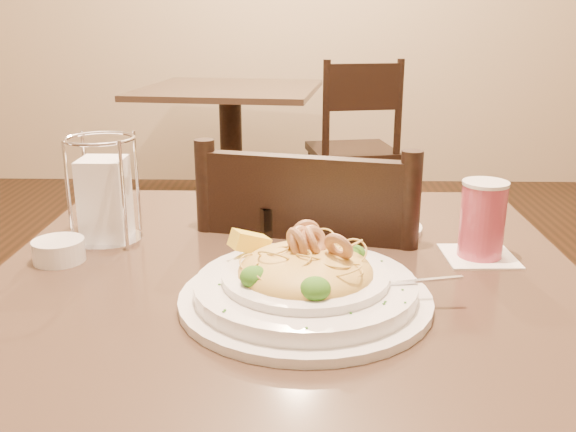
{
  "coord_description": "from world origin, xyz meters",
  "views": [
    {
      "loc": [
        0.02,
        -0.92,
        1.14
      ],
      "look_at": [
        0.0,
        0.02,
        0.84
      ],
      "focal_mm": 40.0,
      "sensor_mm": 36.0,
      "label": 1
    }
  ],
  "objects_px": {
    "main_table": "(288,405)",
    "bread_basket": "(290,210)",
    "dining_chair_far": "(355,144)",
    "background_table": "(231,132)",
    "drink_glass": "(482,220)",
    "dining_chair_near": "(317,339)",
    "butter_ramekin": "(59,251)",
    "pasta_bowl": "(305,282)",
    "napkin_caddy": "(105,197)",
    "side_plate": "(374,227)"
  },
  "relations": [
    {
      "from": "dining_chair_near",
      "to": "dining_chair_far",
      "type": "xyz_separation_m",
      "value": [
        0.23,
        2.05,
        0.0
      ]
    },
    {
      "from": "background_table",
      "to": "drink_glass",
      "type": "xyz_separation_m",
      "value": [
        0.68,
        -2.45,
        0.3
      ]
    },
    {
      "from": "dining_chair_far",
      "to": "drink_glass",
      "type": "bearing_deg",
      "value": 80.26
    },
    {
      "from": "background_table",
      "to": "napkin_caddy",
      "type": "distance_m",
      "value": 2.41
    },
    {
      "from": "pasta_bowl",
      "to": "drink_glass",
      "type": "height_order",
      "value": "drink_glass"
    },
    {
      "from": "main_table",
      "to": "pasta_bowl",
      "type": "xyz_separation_m",
      "value": [
        0.03,
        -0.12,
        0.27
      ]
    },
    {
      "from": "background_table",
      "to": "dining_chair_far",
      "type": "relative_size",
      "value": 1.08
    },
    {
      "from": "background_table",
      "to": "bread_basket",
      "type": "distance_m",
      "value": 2.3
    },
    {
      "from": "bread_basket",
      "to": "side_plate",
      "type": "bearing_deg",
      "value": -20.87
    },
    {
      "from": "pasta_bowl",
      "to": "main_table",
      "type": "bearing_deg",
      "value": 102.63
    },
    {
      "from": "dining_chair_far",
      "to": "background_table",
      "type": "bearing_deg",
      "value": -26.5
    },
    {
      "from": "dining_chair_far",
      "to": "dining_chair_near",
      "type": "bearing_deg",
      "value": 73.24
    },
    {
      "from": "side_plate",
      "to": "dining_chair_near",
      "type": "bearing_deg",
      "value": 140.77
    },
    {
      "from": "bread_basket",
      "to": "pasta_bowl",
      "type": "bearing_deg",
      "value": -85.65
    },
    {
      "from": "main_table",
      "to": "background_table",
      "type": "height_order",
      "value": "same"
    },
    {
      "from": "pasta_bowl",
      "to": "napkin_caddy",
      "type": "xyz_separation_m",
      "value": [
        -0.34,
        0.24,
        0.05
      ]
    },
    {
      "from": "main_table",
      "to": "bread_basket",
      "type": "xyz_separation_m",
      "value": [
        -0.0,
        0.25,
        0.26
      ]
    },
    {
      "from": "main_table",
      "to": "butter_ramekin",
      "type": "relative_size",
      "value": 11.13
    },
    {
      "from": "dining_chair_near",
      "to": "butter_ramekin",
      "type": "bearing_deg",
      "value": 43.86
    },
    {
      "from": "main_table",
      "to": "dining_chair_near",
      "type": "bearing_deg",
      "value": 78.58
    },
    {
      "from": "drink_glass",
      "to": "butter_ramekin",
      "type": "bearing_deg",
      "value": -177.11
    },
    {
      "from": "butter_ramekin",
      "to": "side_plate",
      "type": "bearing_deg",
      "value": 17.59
    },
    {
      "from": "background_table",
      "to": "dining_chair_near",
      "type": "height_order",
      "value": "dining_chair_near"
    },
    {
      "from": "dining_chair_far",
      "to": "napkin_caddy",
      "type": "xyz_separation_m",
      "value": [
        -0.6,
        -2.2,
        0.35
      ]
    },
    {
      "from": "dining_chair_far",
      "to": "drink_glass",
      "type": "xyz_separation_m",
      "value": [
        0.02,
        -2.26,
        0.33
      ]
    },
    {
      "from": "drink_glass",
      "to": "side_plate",
      "type": "relative_size",
      "value": 0.74
    },
    {
      "from": "pasta_bowl",
      "to": "napkin_caddy",
      "type": "bearing_deg",
      "value": 144.78
    },
    {
      "from": "main_table",
      "to": "dining_chair_far",
      "type": "xyz_separation_m",
      "value": [
        0.28,
        2.32,
        -0.02
      ]
    },
    {
      "from": "pasta_bowl",
      "to": "side_plate",
      "type": "height_order",
      "value": "pasta_bowl"
    },
    {
      "from": "dining_chair_far",
      "to": "drink_glass",
      "type": "height_order",
      "value": "dining_chair_far"
    },
    {
      "from": "bread_basket",
      "to": "napkin_caddy",
      "type": "distance_m",
      "value": 0.34
    },
    {
      "from": "bread_basket",
      "to": "napkin_caddy",
      "type": "height_order",
      "value": "napkin_caddy"
    },
    {
      "from": "background_table",
      "to": "side_plate",
      "type": "height_order",
      "value": "side_plate"
    },
    {
      "from": "background_table",
      "to": "dining_chair_far",
      "type": "bearing_deg",
      "value": -16.13
    },
    {
      "from": "dining_chair_near",
      "to": "pasta_bowl",
      "type": "distance_m",
      "value": 0.49
    },
    {
      "from": "drink_glass",
      "to": "bread_basket",
      "type": "relative_size",
      "value": 0.52
    },
    {
      "from": "drink_glass",
      "to": "napkin_caddy",
      "type": "relative_size",
      "value": 0.68
    },
    {
      "from": "drink_glass",
      "to": "dining_chair_near",
      "type": "bearing_deg",
      "value": 140.41
    },
    {
      "from": "napkin_caddy",
      "to": "butter_ramekin",
      "type": "xyz_separation_m",
      "value": [
        -0.05,
        -0.09,
        -0.06
      ]
    },
    {
      "from": "main_table",
      "to": "butter_ramekin",
      "type": "height_order",
      "value": "butter_ramekin"
    },
    {
      "from": "napkin_caddy",
      "to": "bread_basket",
      "type": "bearing_deg",
      "value": 22.23
    },
    {
      "from": "bread_basket",
      "to": "butter_ramekin",
      "type": "bearing_deg",
      "value": -148.48
    },
    {
      "from": "dining_chair_near",
      "to": "napkin_caddy",
      "type": "bearing_deg",
      "value": 35.68
    },
    {
      "from": "main_table",
      "to": "bread_basket",
      "type": "height_order",
      "value": "bread_basket"
    },
    {
      "from": "pasta_bowl",
      "to": "butter_ramekin",
      "type": "distance_m",
      "value": 0.42
    },
    {
      "from": "background_table",
      "to": "butter_ramekin",
      "type": "xyz_separation_m",
      "value": [
        0.01,
        -2.48,
        0.26
      ]
    },
    {
      "from": "background_table",
      "to": "butter_ramekin",
      "type": "bearing_deg",
      "value": -89.85
    },
    {
      "from": "dining_chair_near",
      "to": "bread_basket",
      "type": "xyz_separation_m",
      "value": [
        -0.06,
        -0.02,
        0.29
      ]
    },
    {
      "from": "dining_chair_far",
      "to": "pasta_bowl",
      "type": "bearing_deg",
      "value": 73.61
    },
    {
      "from": "main_table",
      "to": "bread_basket",
      "type": "bearing_deg",
      "value": 90.29
    }
  ]
}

